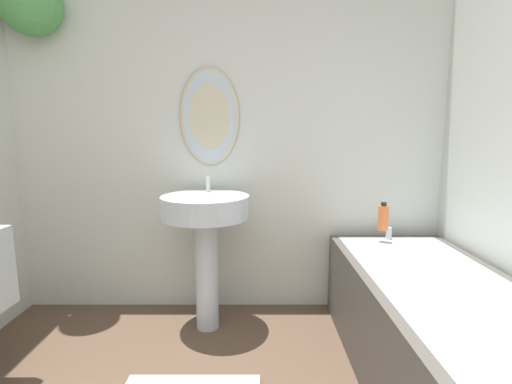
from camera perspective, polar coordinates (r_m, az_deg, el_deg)
wall_back at (r=2.54m, az=-6.94°, el=10.54°), size 2.99×0.37×2.40m
pedestal_sink at (r=2.29m, az=-7.53°, el=-5.08°), size 0.53×0.53×0.95m
bathtub at (r=2.06m, az=26.76°, el=-19.05°), size 0.73×1.68×0.61m
shampoo_bottle at (r=2.48m, az=19.18°, el=-3.73°), size 0.06×0.06×0.18m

